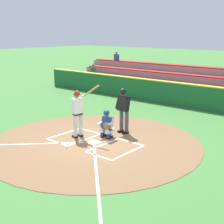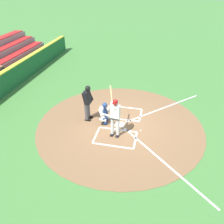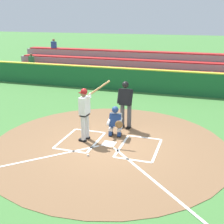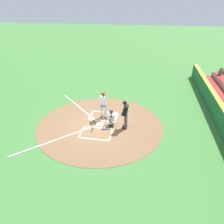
# 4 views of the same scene
# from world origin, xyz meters

# --- Properties ---
(ground_plane) EXTENTS (120.00, 120.00, 0.00)m
(ground_plane) POSITION_xyz_m (0.00, 0.00, 0.00)
(ground_plane) COLOR #427A38
(dirt_circle) EXTENTS (8.00, 8.00, 0.01)m
(dirt_circle) POSITION_xyz_m (0.00, 0.00, 0.01)
(dirt_circle) COLOR brown
(dirt_circle) RESTS_ON ground
(home_plate_and_chalk) EXTENTS (7.93, 4.91, 0.01)m
(home_plate_and_chalk) POSITION_xyz_m (0.00, 0.88, 0.01)
(home_plate_and_chalk) COLOR white
(home_plate_and_chalk) RESTS_ON dirt_circle
(batter) EXTENTS (0.99, 0.63, 2.13)m
(batter) POSITION_xyz_m (0.88, -0.06, 1.10)
(batter) COLOR silver
(batter) RESTS_ON ground
(catcher) EXTENTS (0.62, 0.61, 1.13)m
(catcher) POSITION_xyz_m (-0.00, -0.76, 0.59)
(catcher) COLOR black
(catcher) RESTS_ON ground
(plate_umpire) EXTENTS (0.59, 0.43, 1.86)m
(plate_umpire) POSITION_xyz_m (-0.13, -1.63, 1.08)
(plate_umpire) COLOR #4C4C51
(plate_umpire) RESTS_ON ground
(baseball) EXTENTS (0.07, 0.07, 0.07)m
(baseball) POSITION_xyz_m (0.33, 1.06, 0.04)
(baseball) COLOR white
(baseball) RESTS_ON ground
(backstop_wall) EXTENTS (22.00, 0.36, 1.31)m
(backstop_wall) POSITION_xyz_m (0.00, -7.50, 0.65)
(backstop_wall) COLOR #1E6033
(backstop_wall) RESTS_ON ground
(bleacher_stand) EXTENTS (20.00, 3.40, 2.55)m
(bleacher_stand) POSITION_xyz_m (0.01, -10.20, 0.70)
(bleacher_stand) COLOR gray
(bleacher_stand) RESTS_ON ground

